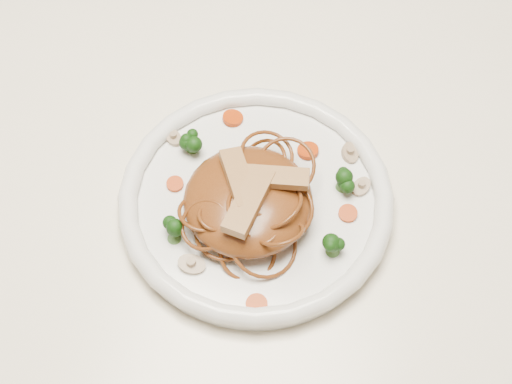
# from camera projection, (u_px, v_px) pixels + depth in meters

# --- Properties ---
(ground) EXTENTS (4.00, 4.00, 0.00)m
(ground) POSITION_uv_depth(u_px,v_px,m) (228.00, 368.00, 1.44)
(ground) COLOR brown
(ground) RESTS_ON ground
(table) EXTENTS (1.20, 0.80, 0.75)m
(table) POSITION_uv_depth(u_px,v_px,m) (210.00, 193.00, 0.89)
(table) COLOR white
(table) RESTS_ON ground
(plate) EXTENTS (0.36, 0.36, 0.02)m
(plate) POSITION_uv_depth(u_px,v_px,m) (256.00, 203.00, 0.75)
(plate) COLOR white
(plate) RESTS_ON table
(noodle_mound) EXTENTS (0.17, 0.17, 0.04)m
(noodle_mound) POSITION_uv_depth(u_px,v_px,m) (248.00, 200.00, 0.72)
(noodle_mound) COLOR brown
(noodle_mound) RESTS_ON plate
(chicken_a) EXTENTS (0.07, 0.03, 0.01)m
(chicken_a) POSITION_uv_depth(u_px,v_px,m) (276.00, 177.00, 0.71)
(chicken_a) COLOR tan
(chicken_a) RESTS_ON noodle_mound
(chicken_b) EXTENTS (0.05, 0.07, 0.01)m
(chicken_b) POSITION_uv_depth(u_px,v_px,m) (239.00, 178.00, 0.71)
(chicken_b) COLOR tan
(chicken_b) RESTS_ON noodle_mound
(chicken_c) EXTENTS (0.03, 0.08, 0.01)m
(chicken_c) POSITION_uv_depth(u_px,v_px,m) (249.00, 201.00, 0.69)
(chicken_c) COLOR tan
(chicken_c) RESTS_ON noodle_mound
(broccoli_0) EXTENTS (0.03, 0.03, 0.03)m
(broccoli_0) POSITION_uv_depth(u_px,v_px,m) (343.00, 180.00, 0.74)
(broccoli_0) COLOR #11400D
(broccoli_0) RESTS_ON plate
(broccoli_1) EXTENTS (0.03, 0.03, 0.03)m
(broccoli_1) POSITION_uv_depth(u_px,v_px,m) (192.00, 140.00, 0.77)
(broccoli_1) COLOR #11400D
(broccoli_1) RESTS_ON plate
(broccoli_2) EXTENTS (0.03, 0.03, 0.03)m
(broccoli_2) POSITION_uv_depth(u_px,v_px,m) (173.00, 231.00, 0.71)
(broccoli_2) COLOR #11400D
(broccoli_2) RESTS_ON plate
(broccoli_3) EXTENTS (0.03, 0.03, 0.03)m
(broccoli_3) POSITION_uv_depth(u_px,v_px,m) (334.00, 245.00, 0.71)
(broccoli_3) COLOR #11400D
(broccoli_3) RESTS_ON plate
(carrot_0) EXTENTS (0.03, 0.03, 0.00)m
(carrot_0) POSITION_uv_depth(u_px,v_px,m) (308.00, 151.00, 0.78)
(carrot_0) COLOR #B42A06
(carrot_0) RESTS_ON plate
(carrot_1) EXTENTS (0.02, 0.02, 0.00)m
(carrot_1) POSITION_uv_depth(u_px,v_px,m) (175.00, 184.00, 0.75)
(carrot_1) COLOR #B42A06
(carrot_1) RESTS_ON plate
(carrot_2) EXTENTS (0.02, 0.02, 0.00)m
(carrot_2) POSITION_uv_depth(u_px,v_px,m) (348.00, 213.00, 0.74)
(carrot_2) COLOR #B42A06
(carrot_2) RESTS_ON plate
(carrot_3) EXTENTS (0.02, 0.02, 0.00)m
(carrot_3) POSITION_uv_depth(u_px,v_px,m) (233.00, 118.00, 0.80)
(carrot_3) COLOR #B42A06
(carrot_3) RESTS_ON plate
(carrot_4) EXTENTS (0.02, 0.02, 0.00)m
(carrot_4) POSITION_uv_depth(u_px,v_px,m) (257.00, 304.00, 0.68)
(carrot_4) COLOR #B42A06
(carrot_4) RESTS_ON plate
(mushroom_0) EXTENTS (0.03, 0.03, 0.01)m
(mushroom_0) POSITION_uv_depth(u_px,v_px,m) (192.00, 264.00, 0.71)
(mushroom_0) COLOR tan
(mushroom_0) RESTS_ON plate
(mushroom_1) EXTENTS (0.03, 0.03, 0.01)m
(mushroom_1) POSITION_uv_depth(u_px,v_px,m) (361.00, 187.00, 0.75)
(mushroom_1) COLOR tan
(mushroom_1) RESTS_ON plate
(mushroom_2) EXTENTS (0.03, 0.03, 0.01)m
(mushroom_2) POSITION_uv_depth(u_px,v_px,m) (174.00, 138.00, 0.78)
(mushroom_2) COLOR tan
(mushroom_2) RESTS_ON plate
(mushroom_3) EXTENTS (0.03, 0.03, 0.01)m
(mushroom_3) POSITION_uv_depth(u_px,v_px,m) (350.00, 153.00, 0.77)
(mushroom_3) COLOR tan
(mushroom_3) RESTS_ON plate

